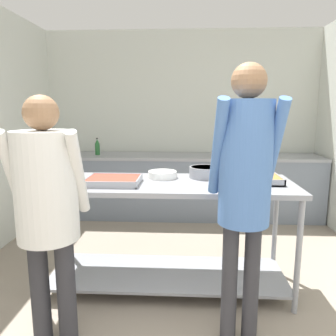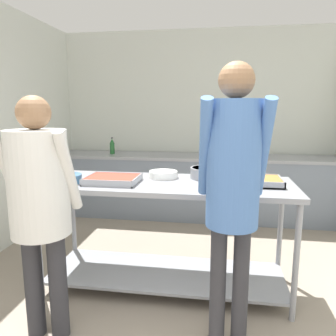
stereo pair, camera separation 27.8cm
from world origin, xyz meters
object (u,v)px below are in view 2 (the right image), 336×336
object	(u,v)px
broccoli_bowl	(66,177)
guest_serving_left	(233,177)
sauce_pan	(206,172)
serving_tray_vegetables	(258,181)
serving_tray_roast	(113,180)
guest_serving_right	(39,195)
plate_stack	(163,174)
water_bottle	(112,146)

from	to	relation	value
broccoli_bowl	guest_serving_left	xyz separation A→B (m)	(1.32, -0.49, 0.15)
sauce_pan	serving_tray_vegetables	size ratio (longest dim) A/B	1.12
serving_tray_roast	serving_tray_vegetables	distance (m)	1.18
sauce_pan	guest_serving_left	world-z (taller)	guest_serving_left
serving_tray_roast	serving_tray_vegetables	world-z (taller)	same
guest_serving_left	guest_serving_right	bearing A→B (deg)	-176.05
plate_stack	guest_serving_left	world-z (taller)	guest_serving_left
broccoli_bowl	guest_serving_right	world-z (taller)	guest_serving_right
serving_tray_vegetables	guest_serving_left	size ratio (longest dim) A/B	0.20
guest_serving_left	serving_tray_vegetables	bearing A→B (deg)	71.56
water_bottle	guest_serving_right	bearing A→B (deg)	-81.41
guest_serving_left	broccoli_bowl	bearing A→B (deg)	159.51
serving_tray_vegetables	guest_serving_left	bearing A→B (deg)	-108.44
guest_serving_left	water_bottle	xyz separation A→B (m)	(-1.61, 2.55, -0.14)
serving_tray_roast	sauce_pan	world-z (taller)	sauce_pan
guest_serving_left	water_bottle	distance (m)	3.03
serving_tray_roast	guest_serving_right	distance (m)	0.70
serving_tray_vegetables	guest_serving_right	distance (m)	1.64
sauce_pan	broccoli_bowl	bearing A→B (deg)	-162.25
water_bottle	serving_tray_vegetables	bearing A→B (deg)	-45.27
plate_stack	guest_serving_right	bearing A→B (deg)	-125.85
broccoli_bowl	guest_serving_left	size ratio (longest dim) A/B	0.14
broccoli_bowl	water_bottle	size ratio (longest dim) A/B	1.06
plate_stack	broccoli_bowl	bearing A→B (deg)	-156.79
plate_stack	water_bottle	distance (m)	2.03
guest_serving_right	serving_tray_vegetables	bearing A→B (deg)	28.22
broccoli_bowl	serving_tray_vegetables	size ratio (longest dim) A/B	0.68
sauce_pan	serving_tray_vegetables	bearing A→B (deg)	-20.66
serving_tray_roast	water_bottle	world-z (taller)	water_bottle
plate_stack	serving_tray_vegetables	xyz separation A→B (m)	(0.80, -0.12, -0.00)
serving_tray_roast	guest_serving_left	world-z (taller)	guest_serving_left
plate_stack	water_bottle	bearing A→B (deg)	121.06
broccoli_bowl	water_bottle	world-z (taller)	water_bottle
broccoli_bowl	plate_stack	world-z (taller)	broccoli_bowl
serving_tray_vegetables	guest_serving_right	world-z (taller)	guest_serving_right
plate_stack	serving_tray_roast	bearing A→B (deg)	-146.08
serving_tray_roast	water_bottle	size ratio (longest dim) A/B	1.79
serving_tray_roast	serving_tray_vegetables	size ratio (longest dim) A/B	1.16
plate_stack	serving_tray_vegetables	bearing A→B (deg)	-8.73
broccoli_bowl	serving_tray_roast	bearing A→B (deg)	10.39
sauce_pan	guest_serving_right	world-z (taller)	guest_serving_right
serving_tray_roast	guest_serving_left	size ratio (longest dim) A/B	0.24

